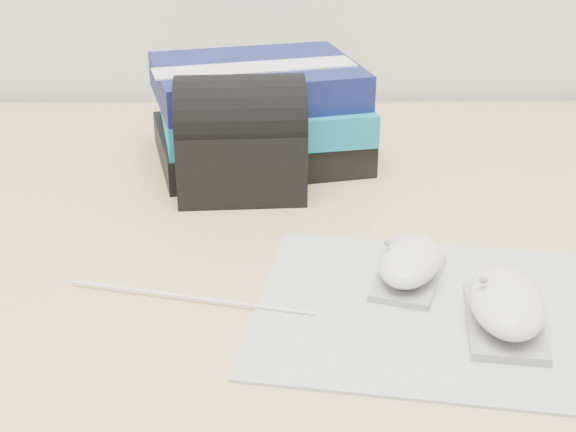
{
  "coord_description": "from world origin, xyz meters",
  "views": [
    {
      "loc": [
        -0.1,
        0.75,
        1.1
      ],
      "look_at": [
        -0.1,
        1.46,
        0.77
      ],
      "focal_mm": 50.0,
      "sensor_mm": 36.0,
      "label": 1
    }
  ],
  "objects_px": {
    "desk": "(358,345)",
    "pouch": "(241,137)",
    "mouse_rear": "(410,263)",
    "mouse_front": "(507,305)",
    "book_stack": "(259,113)"
  },
  "relations": [
    {
      "from": "desk",
      "to": "mouse_rear",
      "type": "height_order",
      "value": "mouse_rear"
    },
    {
      "from": "desk",
      "to": "book_stack",
      "type": "xyz_separation_m",
      "value": [
        -0.13,
        0.09,
        0.3
      ]
    },
    {
      "from": "desk",
      "to": "mouse_rear",
      "type": "bearing_deg",
      "value": -86.13
    },
    {
      "from": "desk",
      "to": "book_stack",
      "type": "relative_size",
      "value": 5.45
    },
    {
      "from": "mouse_front",
      "to": "book_stack",
      "type": "relative_size",
      "value": 0.41
    },
    {
      "from": "mouse_rear",
      "to": "pouch",
      "type": "distance_m",
      "value": 0.28
    },
    {
      "from": "mouse_front",
      "to": "pouch",
      "type": "height_order",
      "value": "pouch"
    },
    {
      "from": "desk",
      "to": "pouch",
      "type": "distance_m",
      "value": 0.34
    },
    {
      "from": "desk",
      "to": "pouch",
      "type": "xyz_separation_m",
      "value": [
        -0.15,
        -0.03,
        0.3
      ]
    },
    {
      "from": "mouse_rear",
      "to": "book_stack",
      "type": "relative_size",
      "value": 0.39
    },
    {
      "from": "mouse_front",
      "to": "pouch",
      "type": "distance_m",
      "value": 0.38
    },
    {
      "from": "desk",
      "to": "book_stack",
      "type": "height_order",
      "value": "book_stack"
    },
    {
      "from": "mouse_rear",
      "to": "pouch",
      "type": "height_order",
      "value": "pouch"
    },
    {
      "from": "mouse_rear",
      "to": "pouch",
      "type": "relative_size",
      "value": 0.75
    },
    {
      "from": "book_stack",
      "to": "desk",
      "type": "bearing_deg",
      "value": -33.35
    }
  ]
}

